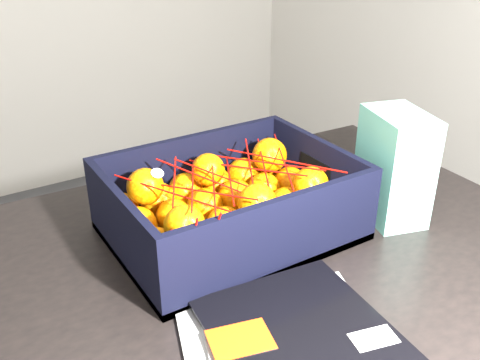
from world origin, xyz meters
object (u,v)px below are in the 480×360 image
retail_carton (394,166)px  produce_crate (230,211)px  table (209,341)px  magazine_stack (298,356)px

retail_carton → produce_crate: bearing=176.5°
table → produce_crate: produce_crate is taller
magazine_stack → retail_carton: (0.34, 0.19, 0.08)m
magazine_stack → retail_carton: bearing=28.8°
magazine_stack → retail_carton: size_ratio=1.79×
magazine_stack → produce_crate: size_ratio=0.90×
produce_crate → table: bearing=-133.8°
table → produce_crate: size_ratio=3.31×
table → retail_carton: retail_carton is taller
produce_crate → retail_carton: retail_carton is taller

